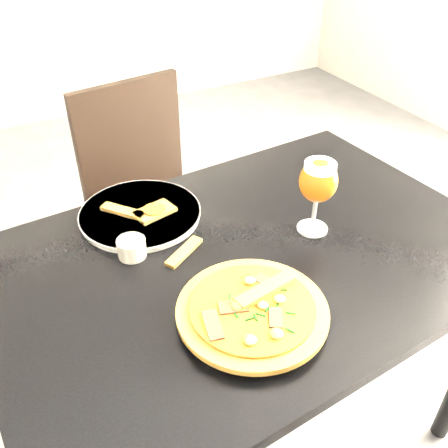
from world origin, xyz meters
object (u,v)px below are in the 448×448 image
dining_table (248,281)px  pizza (253,309)px  beer_glass (318,182)px  chair_far (152,201)px

dining_table → pizza: 0.24m
beer_glass → pizza: bearing=-146.8°
dining_table → chair_far: chair_far is taller
chair_far → beer_glass: (0.19, -0.67, 0.39)m
chair_far → pizza: (-0.10, -0.86, 0.27)m
pizza → dining_table: bearing=61.5°
dining_table → chair_far: 0.70m
chair_far → pizza: bearing=-104.7°
dining_table → beer_glass: size_ratio=6.48×
chair_far → beer_glass: beer_glass is taller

